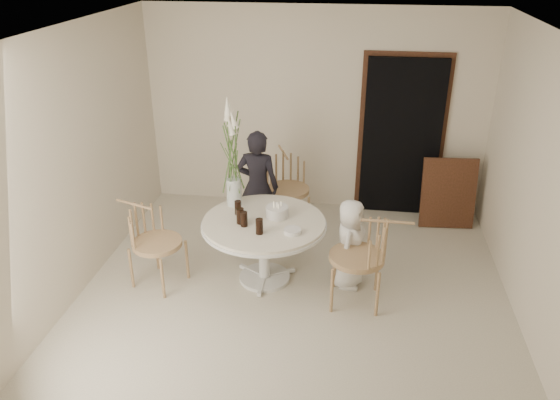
# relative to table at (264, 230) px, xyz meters

# --- Properties ---
(ground) EXTENTS (4.50, 4.50, 0.00)m
(ground) POSITION_rel_table_xyz_m (0.35, -0.25, -0.62)
(ground) COLOR beige
(ground) RESTS_ON ground
(room_shell) EXTENTS (4.50, 4.50, 4.50)m
(room_shell) POSITION_rel_table_xyz_m (0.35, -0.25, 1.00)
(room_shell) COLOR white
(room_shell) RESTS_ON ground
(doorway) EXTENTS (1.00, 0.10, 2.10)m
(doorway) POSITION_rel_table_xyz_m (1.50, 1.94, 0.43)
(doorway) COLOR black
(doorway) RESTS_ON ground
(door_trim) EXTENTS (1.12, 0.03, 2.22)m
(door_trim) POSITION_rel_table_xyz_m (1.50, 1.98, 0.49)
(door_trim) COLOR #562D1D
(door_trim) RESTS_ON ground
(table) EXTENTS (1.33, 1.33, 0.73)m
(table) POSITION_rel_table_xyz_m (0.00, 0.00, 0.00)
(table) COLOR silver
(table) RESTS_ON ground
(picture_frame) EXTENTS (0.70, 0.26, 0.91)m
(picture_frame) POSITION_rel_table_xyz_m (2.13, 1.59, -0.16)
(picture_frame) COLOR #562D1D
(picture_frame) RESTS_ON ground
(chair_far) EXTENTS (0.66, 0.68, 0.96)m
(chair_far) POSITION_rel_table_xyz_m (0.04, 1.39, 0.00)
(chair_far) COLOR tan
(chair_far) RESTS_ON ground
(chair_right) EXTENTS (0.60, 0.56, 0.98)m
(chair_right) POSITION_rel_table_xyz_m (1.13, -0.26, 0.01)
(chair_right) COLOR tan
(chair_right) RESTS_ON ground
(chair_left) EXTENTS (0.65, 0.62, 0.92)m
(chair_left) POSITION_rel_table_xyz_m (-1.23, -0.19, -0.02)
(chair_left) COLOR tan
(chair_left) RESTS_ON ground
(girl) EXTENTS (0.54, 0.38, 1.41)m
(girl) POSITION_rel_table_xyz_m (-0.23, 0.90, 0.09)
(girl) COLOR black
(girl) RESTS_ON ground
(boy) EXTENTS (0.40, 0.54, 1.01)m
(boy) POSITION_rel_table_xyz_m (0.91, 0.03, -0.11)
(boy) COLOR white
(boy) RESTS_ON ground
(birthday_cake) EXTENTS (0.24, 0.24, 0.17)m
(birthday_cake) POSITION_rel_table_xyz_m (0.12, 0.11, 0.17)
(birthday_cake) COLOR silver
(birthday_cake) RESTS_ON table
(cola_tumbler_a) EXTENTS (0.10, 0.10, 0.17)m
(cola_tumbler_a) POSITION_rel_table_xyz_m (-0.23, -0.09, 0.20)
(cola_tumbler_a) COLOR black
(cola_tumbler_a) RESTS_ON table
(cola_tumbler_b) EXTENTS (0.08, 0.08, 0.16)m
(cola_tumbler_b) POSITION_rel_table_xyz_m (0.00, -0.28, 0.19)
(cola_tumbler_b) COLOR black
(cola_tumbler_b) RESTS_ON table
(cola_tumbler_c) EXTENTS (0.08, 0.08, 0.16)m
(cola_tumbler_c) POSITION_rel_table_xyz_m (-0.18, -0.15, 0.19)
(cola_tumbler_c) COLOR black
(cola_tumbler_c) RESTS_ON table
(cola_tumbler_d) EXTENTS (0.09, 0.09, 0.15)m
(cola_tumbler_d) POSITION_rel_table_xyz_m (-0.30, 0.11, 0.19)
(cola_tumbler_d) COLOR black
(cola_tumbler_d) RESTS_ON table
(plate_stack) EXTENTS (0.19, 0.19, 0.04)m
(plate_stack) POSITION_rel_table_xyz_m (0.33, -0.22, 0.14)
(plate_stack) COLOR silver
(plate_stack) RESTS_ON table
(flower_vase) EXTENTS (0.17, 0.17, 1.23)m
(flower_vase) POSITION_rel_table_xyz_m (-0.39, 0.34, 0.66)
(flower_vase) COLOR silver
(flower_vase) RESTS_ON table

